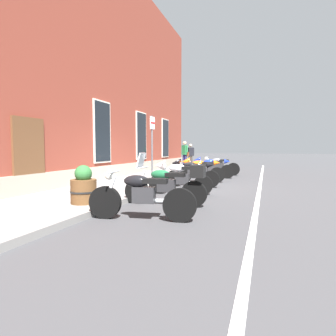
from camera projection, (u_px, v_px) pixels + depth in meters
The scene contains 15 objects.
ground_plane at pixel (171, 186), 10.64m from camera, with size 140.00×140.00×0.00m, color #38383A.
sidewalk at pixel (135, 183), 11.12m from camera, with size 28.84×2.97×0.14m, color slate.
lane_stripe at pixel (259, 190), 9.59m from camera, with size 28.84×0.12×0.01m, color silver.
brick_pub_facade at pixel (26, 70), 12.54m from camera, with size 22.84×7.85×9.88m.
motorcycle_black_naked at pixel (141, 196), 5.58m from camera, with size 0.65×2.20×0.98m.
motorcycle_green_touring at pixel (169, 184), 7.02m from camera, with size 0.62×2.15×1.32m.
motorcycle_white_sport at pixel (178, 176), 8.76m from camera, with size 0.65×1.99×1.07m.
motorcycle_black_sport at pixel (191, 172), 10.41m from camera, with size 0.62×1.99×1.05m.
motorcycle_orange_sport at pixel (199, 169), 11.81m from camera, with size 0.73×1.97×1.05m.
motorcycle_blue_sport at pixel (210, 166), 13.47m from camera, with size 0.65×2.14×1.03m.
motorcycle_grey_naked at pixel (218, 166), 14.93m from camera, with size 0.62×2.20×0.97m.
pedestrian_striped_shirt at pixel (185, 153), 18.32m from camera, with size 0.43×0.59×1.75m.
pedestrian_dark_jacket at pixel (190, 154), 19.22m from camera, with size 0.56×0.47×1.59m.
parking_sign at pixel (152, 140), 10.08m from camera, with size 0.36×0.07×2.45m.
barrel_planter at pixel (84, 187), 6.60m from camera, with size 0.63×0.63×0.90m.
Camera 1 is at (-10.01, -3.38, 1.44)m, focal length 30.05 mm.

